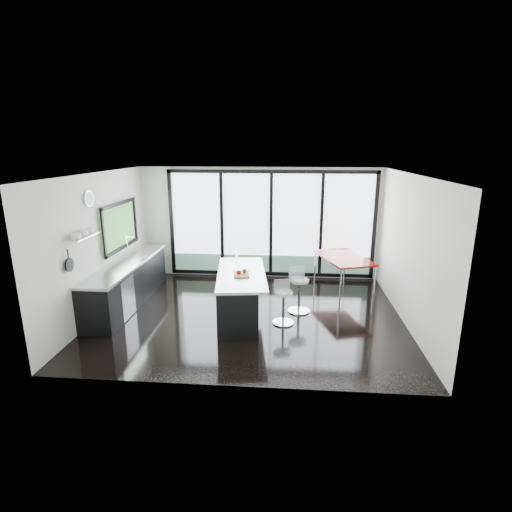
# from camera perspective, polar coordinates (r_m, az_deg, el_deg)

# --- Properties ---
(floor) EXTENTS (6.00, 5.00, 0.00)m
(floor) POSITION_cam_1_polar(r_m,az_deg,el_deg) (8.15, -0.89, -8.37)
(floor) COLOR black
(floor) RESTS_ON ground
(ceiling) EXTENTS (6.00, 5.00, 0.00)m
(ceiling) POSITION_cam_1_polar(r_m,az_deg,el_deg) (7.48, -0.98, 11.68)
(ceiling) COLOR white
(ceiling) RESTS_ON wall_back
(wall_back) EXTENTS (6.00, 0.09, 2.80)m
(wall_back) POSITION_cam_1_polar(r_m,az_deg,el_deg) (10.10, 2.00, 3.89)
(wall_back) COLOR silver
(wall_back) RESTS_ON ground
(wall_front) EXTENTS (6.00, 0.00, 2.80)m
(wall_front) POSITION_cam_1_polar(r_m,az_deg,el_deg) (5.32, -3.61, -5.36)
(wall_front) COLOR silver
(wall_front) RESTS_ON ground
(wall_left) EXTENTS (0.26, 5.00, 2.80)m
(wall_left) POSITION_cam_1_polar(r_m,az_deg,el_deg) (8.72, -20.62, 3.01)
(wall_left) COLOR silver
(wall_left) RESTS_ON ground
(wall_right) EXTENTS (0.00, 5.00, 2.80)m
(wall_right) POSITION_cam_1_polar(r_m,az_deg,el_deg) (7.98, 21.03, 0.70)
(wall_right) COLOR silver
(wall_right) RESTS_ON ground
(counter_cabinets) EXTENTS (0.69, 3.24, 1.36)m
(counter_cabinets) POSITION_cam_1_polar(r_m,az_deg,el_deg) (8.99, -17.88, -3.66)
(counter_cabinets) COLOR black
(counter_cabinets) RESTS_ON floor
(island) EXTENTS (1.19, 2.30, 1.17)m
(island) POSITION_cam_1_polar(r_m,az_deg,el_deg) (7.97, -2.59, -5.42)
(island) COLOR black
(island) RESTS_ON floor
(bar_stool_near) EXTENTS (0.51, 0.51, 0.65)m
(bar_stool_near) POSITION_cam_1_polar(r_m,az_deg,el_deg) (7.67, 3.94, -7.35)
(bar_stool_near) COLOR silver
(bar_stool_near) RESTS_ON floor
(bar_stool_far) EXTENTS (0.58, 0.58, 0.71)m
(bar_stool_far) POSITION_cam_1_polar(r_m,az_deg,el_deg) (8.21, 6.18, -5.63)
(bar_stool_far) COLOR silver
(bar_stool_far) RESTS_ON floor
(red_table) EXTENTS (1.33, 1.76, 0.84)m
(red_table) POSITION_cam_1_polar(r_m,az_deg,el_deg) (9.48, 12.28, -2.57)
(red_table) COLOR maroon
(red_table) RESTS_ON floor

